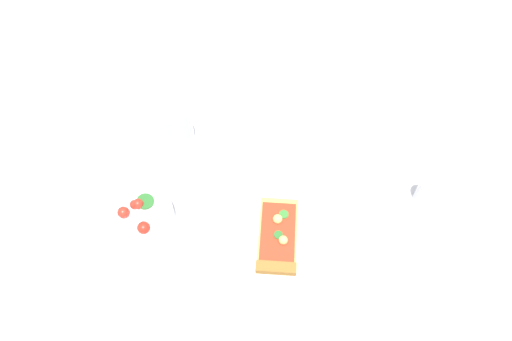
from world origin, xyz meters
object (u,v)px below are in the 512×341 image
at_px(paper_napkin, 278,101).
at_px(pepper_shaker, 426,190).
at_px(salad_bowl, 140,217).
at_px(plate, 258,236).
at_px(pizza_slice_main, 278,240).
at_px(soda_glass, 176,129).

distance_m(paper_napkin, pepper_shaker, 0.37).
distance_m(salad_bowl, paper_napkin, 0.40).
bearing_deg(salad_bowl, plate, -96.36).
distance_m(plate, pepper_shaker, 0.33).
distance_m(pizza_slice_main, soda_glass, 0.30).
relative_size(plate, pizza_slice_main, 1.76).
bearing_deg(soda_glass, pizza_slice_main, -137.46).
bearing_deg(plate, pepper_shaker, -74.77).
distance_m(plate, paper_napkin, 0.33).
relative_size(pizza_slice_main, pepper_shaker, 2.27).
bearing_deg(soda_glass, paper_napkin, -60.96).
relative_size(pizza_slice_main, soda_glass, 1.31).
height_order(pizza_slice_main, soda_glass, soda_glass).
distance_m(salad_bowl, soda_glass, 0.19).
relative_size(plate, soda_glass, 2.31).
height_order(plate, paper_napkin, plate).
relative_size(plate, paper_napkin, 1.82).
xyz_separation_m(salad_bowl, soda_glass, (0.19, -0.05, 0.02)).
xyz_separation_m(pizza_slice_main, pepper_shaker, (0.10, -0.28, 0.01)).
distance_m(pizza_slice_main, paper_napkin, 0.34).
bearing_deg(plate, soda_glass, 38.50).
height_order(paper_napkin, pepper_shaker, pepper_shaker).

